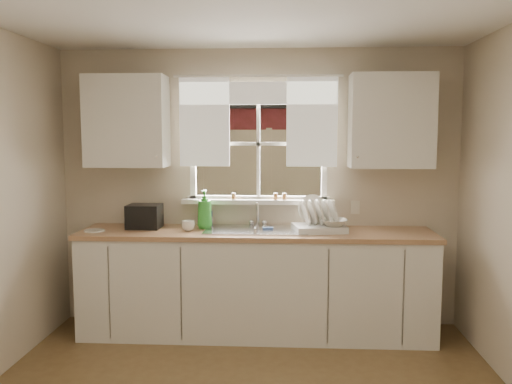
# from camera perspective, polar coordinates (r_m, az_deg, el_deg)

# --- Properties ---
(room_walls) EXTENTS (3.62, 4.02, 2.50)m
(room_walls) POSITION_cam_1_polar(r_m,az_deg,el_deg) (2.90, -1.93, -3.88)
(room_walls) COLOR beige
(room_walls) RESTS_ON ground
(window) EXTENTS (1.38, 0.16, 1.06)m
(window) POSITION_cam_1_polar(r_m,az_deg,el_deg) (4.92, 0.23, 3.17)
(window) COLOR white
(window) RESTS_ON room_walls
(curtains) EXTENTS (1.50, 0.03, 0.81)m
(curtains) POSITION_cam_1_polar(r_m,az_deg,el_deg) (4.87, 0.20, 8.41)
(curtains) COLOR white
(curtains) RESTS_ON room_walls
(base_cabinets) EXTENTS (3.00, 0.62, 0.87)m
(base_cabinets) POSITION_cam_1_polar(r_m,az_deg,el_deg) (4.77, 0.02, -9.73)
(base_cabinets) COLOR white
(base_cabinets) RESTS_ON ground
(countertop) EXTENTS (3.04, 0.65, 0.04)m
(countertop) POSITION_cam_1_polar(r_m,az_deg,el_deg) (4.67, 0.02, -4.36)
(countertop) COLOR #AA7C55
(countertop) RESTS_ON base_cabinets
(upper_cabinet_left) EXTENTS (0.70, 0.33, 0.80)m
(upper_cabinet_left) POSITION_cam_1_polar(r_m,az_deg,el_deg) (4.94, -13.44, 7.24)
(upper_cabinet_left) COLOR white
(upper_cabinet_left) RESTS_ON room_walls
(upper_cabinet_right) EXTENTS (0.70, 0.33, 0.80)m
(upper_cabinet_right) POSITION_cam_1_polar(r_m,az_deg,el_deg) (4.81, 14.03, 7.26)
(upper_cabinet_right) COLOR white
(upper_cabinet_right) RESTS_ON room_walls
(wall_outlet) EXTENTS (0.08, 0.01, 0.12)m
(wall_outlet) POSITION_cam_1_polar(r_m,az_deg,el_deg) (4.97, 10.40, -1.60)
(wall_outlet) COLOR beige
(wall_outlet) RESTS_ON room_walls
(sill_jars) EXTENTS (0.50, 0.04, 0.06)m
(sill_jars) POSITION_cam_1_polar(r_m,az_deg,el_deg) (4.88, 0.90, -0.46)
(sill_jars) COLOR brown
(sill_jars) RESTS_ON window
(backyard) EXTENTS (20.00, 10.00, 6.13)m
(backyard) POSITION_cam_1_polar(r_m,az_deg,el_deg) (11.46, 4.97, 14.75)
(backyard) COLOR #335421
(backyard) RESTS_ON ground
(sink) EXTENTS (0.88, 0.52, 0.40)m
(sink) POSITION_cam_1_polar(r_m,az_deg,el_deg) (4.71, 0.04, -4.91)
(sink) COLOR #B7B7BC
(sink) RESTS_ON countertop
(dish_rack) EXTENTS (0.48, 0.40, 0.30)m
(dish_rack) POSITION_cam_1_polar(r_m,az_deg,el_deg) (4.66, 6.63, -3.17)
(dish_rack) COLOR silver
(dish_rack) RESTS_ON countertop
(bowl) EXTENTS (0.24, 0.24, 0.06)m
(bowl) POSITION_cam_1_polar(r_m,az_deg,el_deg) (4.63, 8.16, -3.20)
(bowl) COLOR beige
(bowl) RESTS_ON dish_rack
(soap_bottle_a) EXTENTS (0.15, 0.15, 0.34)m
(soap_bottle_a) POSITION_cam_1_polar(r_m,az_deg,el_deg) (4.78, -5.42, -1.81)
(soap_bottle_a) COLOR green
(soap_bottle_a) RESTS_ON countertop
(soap_bottle_b) EXTENTS (0.10, 0.11, 0.20)m
(soap_bottle_b) POSITION_cam_1_polar(r_m,az_deg,el_deg) (4.87, -5.27, -2.49)
(soap_bottle_b) COLOR #3241BB
(soap_bottle_b) RESTS_ON countertop
(soap_bottle_c) EXTENTS (0.15, 0.15, 0.16)m
(soap_bottle_c) POSITION_cam_1_polar(r_m,az_deg,el_deg) (4.89, -5.24, -2.71)
(soap_bottle_c) COLOR beige
(soap_bottle_c) RESTS_ON countertop
(saucer) EXTENTS (0.17, 0.17, 0.01)m
(saucer) POSITION_cam_1_polar(r_m,az_deg,el_deg) (4.85, -16.65, -3.92)
(saucer) COLOR white
(saucer) RESTS_ON countertop
(cup) EXTENTS (0.14, 0.14, 0.09)m
(cup) POSITION_cam_1_polar(r_m,az_deg,el_deg) (4.70, -7.15, -3.54)
(cup) COLOR silver
(cup) RESTS_ON countertop
(black_appliance) EXTENTS (0.29, 0.25, 0.21)m
(black_appliance) POSITION_cam_1_polar(r_m,az_deg,el_deg) (4.89, -11.66, -2.52)
(black_appliance) COLOR black
(black_appliance) RESTS_ON countertop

